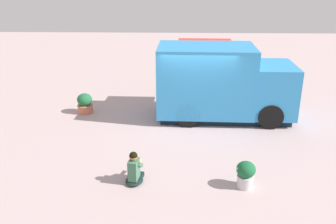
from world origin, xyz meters
name	(u,v)px	position (x,y,z in m)	size (l,w,h in m)	color
ground_plane	(195,122)	(0.00, 0.00, 0.00)	(40.00, 40.00, 0.00)	#B8A09E
food_truck	(221,85)	(-0.90, -0.50, 1.23)	(4.77, 2.78, 2.59)	#2F8ACB
person_customer	(134,170)	(1.69, 3.97, 0.33)	(0.53, 0.80, 0.86)	black
planter_flowering_near	(85,103)	(4.10, -0.80, 0.37)	(0.58, 0.58, 0.75)	#C47150
planter_flowering_far	(246,174)	(-1.04, 4.12, 0.37)	(0.47, 0.47, 0.69)	silver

